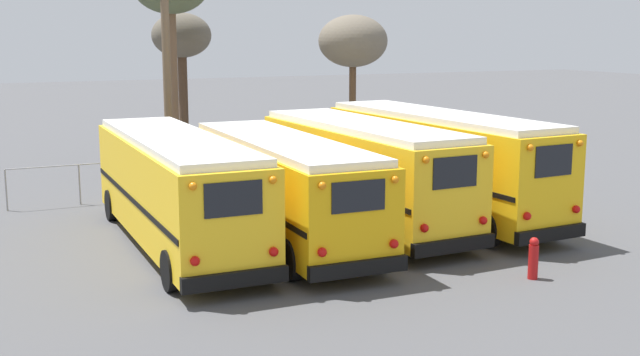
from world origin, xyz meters
The scene contains 10 objects.
ground_plane centered at (0.00, 0.00, 0.00)m, with size 160.00×160.00×0.00m, color #4C4C4F.
school_bus_0 centered at (-4.31, 0.69, 1.69)m, with size 2.65×10.56×3.10m.
school_bus_1 centered at (-1.44, -0.07, 1.63)m, with size 2.75×9.94×2.97m.
school_bus_2 centered at (1.44, 0.51, 1.75)m, with size 2.83×9.56×3.22m.
school_bus_3 centered at (4.31, 0.72, 1.84)m, with size 2.92×10.41×3.37m.
utility_pole centered at (-2.07, 10.11, 4.30)m, with size 1.80×0.32×8.35m.
bare_tree_0 centered at (6.36, 10.77, 5.44)m, with size 3.02×3.02×6.64m.
bare_tree_1 centered at (0.17, 16.03, 5.57)m, with size 2.75×2.75×6.78m.
fence_line centered at (0.00, 7.44, 0.98)m, with size 16.67×0.06×1.42m.
fire_hydrant centered at (2.70, -5.94, 0.52)m, with size 0.24×0.24×1.03m.
Camera 1 is at (-9.83, -20.70, 5.89)m, focal length 45.00 mm.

